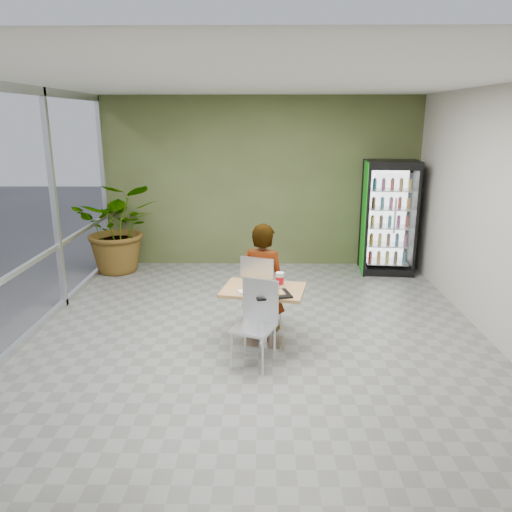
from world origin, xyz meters
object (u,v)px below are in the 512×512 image
(seated_woman, at_px, (263,287))
(cafeteria_tray, at_px, (272,294))
(chair_near, at_px, (257,316))
(chair_far, at_px, (260,286))
(soda_cup, at_px, (280,280))
(potted_plant, at_px, (119,227))
(beverage_fridge, at_px, (389,217))
(dining_table, at_px, (263,305))

(seated_woman, relative_size, cafeteria_tray, 4.10)
(chair_near, bearing_deg, cafeteria_tray, 74.51)
(chair_far, distance_m, soda_cup, 0.54)
(seated_woman, distance_m, cafeteria_tray, 0.83)
(seated_woman, distance_m, soda_cup, 0.58)
(soda_cup, height_order, potted_plant, potted_plant)
(beverage_fridge, relative_size, potted_plant, 1.23)
(chair_near, distance_m, beverage_fridge, 4.39)
(chair_far, xyz_separation_m, chair_near, (-0.03, -0.98, -0.02))
(soda_cup, bearing_deg, chair_near, -116.46)
(chair_far, distance_m, potted_plant, 3.74)
(chair_far, bearing_deg, chair_near, 108.31)
(chair_far, bearing_deg, beverage_fridge, -111.37)
(seated_woman, xyz_separation_m, cafeteria_tray, (0.11, -0.80, 0.18))
(chair_near, relative_size, soda_cup, 5.45)
(chair_near, distance_m, potted_plant, 4.47)
(soda_cup, height_order, beverage_fridge, beverage_fridge)
(seated_woman, relative_size, potted_plant, 1.05)
(dining_table, bearing_deg, cafeteria_tray, -68.34)
(chair_far, bearing_deg, potted_plant, -25.41)
(dining_table, relative_size, seated_woman, 0.63)
(chair_near, relative_size, seated_woman, 0.57)
(cafeteria_tray, bearing_deg, potted_plant, 129.20)
(potted_plant, bearing_deg, chair_near, -54.40)
(chair_near, relative_size, cafeteria_tray, 2.32)
(chair_near, bearing_deg, beverage_fridge, 78.72)
(dining_table, bearing_deg, soda_cup, 19.36)
(dining_table, height_order, chair_far, chair_far)
(dining_table, distance_m, beverage_fridge, 3.95)
(soda_cup, relative_size, cafeteria_tray, 0.43)
(chair_far, height_order, potted_plant, potted_plant)
(soda_cup, xyz_separation_m, potted_plant, (-2.88, 3.07, 0.00))
(chair_near, bearing_deg, soda_cup, 85.25)
(chair_far, height_order, seated_woman, seated_woman)
(cafeteria_tray, bearing_deg, beverage_fridge, 57.30)
(chair_near, distance_m, cafeteria_tray, 0.34)
(soda_cup, height_order, cafeteria_tray, soda_cup)
(dining_table, bearing_deg, chair_near, -98.52)
(dining_table, bearing_deg, potted_plant, 130.35)
(beverage_fridge, bearing_deg, potted_plant, -174.06)
(dining_table, distance_m, potted_plant, 4.14)
(potted_plant, bearing_deg, seated_woman, -44.30)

